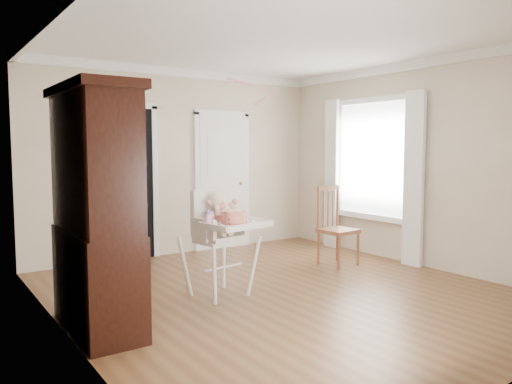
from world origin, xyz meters
TOP-DOWN VIEW (x-y plane):
  - floor at (0.00, 0.00)m, footprint 5.00×5.00m
  - ceiling at (0.00, 0.00)m, footprint 5.00×5.00m
  - wall_back at (0.00, 2.50)m, footprint 4.50×0.00m
  - wall_left at (-2.25, 0.00)m, footprint 0.00×5.00m
  - wall_right at (2.25, 0.00)m, footprint 0.00×5.00m
  - crown_molding at (0.00, 0.00)m, footprint 4.50×5.00m
  - doorway at (-0.90, 2.48)m, footprint 1.06×0.05m
  - closet_door at (0.70, 2.48)m, footprint 0.96×0.09m
  - window_right at (2.18, 0.80)m, footprint 0.13×1.84m
  - high_chair at (-0.63, 0.29)m, footprint 0.76×0.90m
  - baby at (-0.63, 0.32)m, footprint 0.35×0.25m
  - cake at (-0.60, 0.03)m, footprint 0.29×0.29m
  - sippy_cup at (-0.84, 0.15)m, footprint 0.07×0.07m
  - china_cabinet at (-1.99, 0.02)m, footprint 0.55×1.23m
  - dining_chair at (1.37, 0.63)m, footprint 0.45×0.45m
  - streamer at (0.14, 1.10)m, footprint 0.08×0.49m

SIDE VIEW (x-z plane):
  - floor at x=0.00m, z-range 0.00..0.00m
  - dining_chair at x=1.37m, z-range -0.04..1.01m
  - high_chair at x=-0.63m, z-range 0.13..1.28m
  - baby at x=-0.63m, z-range 0.62..1.09m
  - cake at x=-0.60m, z-range 0.79..0.93m
  - sippy_cup at x=-0.84m, z-range 0.78..0.95m
  - closet_door at x=0.70m, z-range -0.04..2.09m
  - china_cabinet at x=-1.99m, z-range 0.00..2.08m
  - doorway at x=-0.90m, z-range 0.00..2.22m
  - window_right at x=2.18m, z-range 0.14..2.44m
  - wall_back at x=0.00m, z-range -0.90..3.60m
  - wall_left at x=-2.25m, z-range -1.15..3.85m
  - wall_right at x=2.25m, z-range -1.15..3.85m
  - streamer at x=0.14m, z-range 2.30..2.45m
  - crown_molding at x=0.00m, z-range 2.58..2.70m
  - ceiling at x=0.00m, z-range 2.70..2.70m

